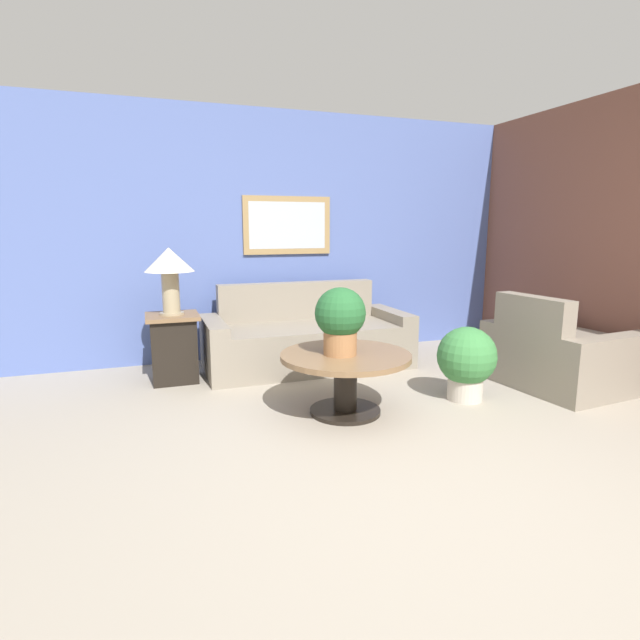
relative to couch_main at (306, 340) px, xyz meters
The scene contains 10 objects.
ground_plane 2.64m from the couch_main, 90.20° to the right, with size 20.00×20.00×0.00m, color gray.
wall_back 1.19m from the couch_main, 90.93° to the left, with size 7.15×0.09×2.60m.
wall_right 2.97m from the couch_main, 21.66° to the right, with size 0.06×5.20×2.60m.
couch_main is the anchor object (origin of this frame).
armchair 2.38m from the couch_main, 34.51° to the right, with size 1.09×1.17×0.82m.
coffee_table 1.36m from the couch_main, 95.19° to the right, with size 0.98×0.98×0.47m.
side_table 1.30m from the couch_main, behind, with size 0.46×0.46×0.62m.
table_lamp 1.51m from the couch_main, behind, with size 0.43×0.43×0.60m.
potted_plant_on_table 1.45m from the couch_main, 97.20° to the right, with size 0.38×0.38×0.50m.
potted_plant_floor 1.67m from the couch_main, 56.67° to the right, with size 0.48×0.48×0.61m.
Camera 1 is at (-1.49, -2.07, 1.39)m, focal length 28.00 mm.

